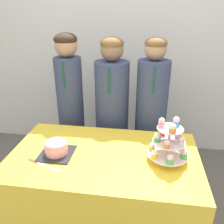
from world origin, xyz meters
name	(u,v)px	position (x,y,z in m)	size (l,w,h in m)	color
wall_back	(125,37)	(0.00, 1.75, 1.35)	(9.00, 0.06, 2.70)	silver
table	(105,193)	(0.00, 0.39, 0.35)	(1.33, 0.78, 0.71)	yellow
round_cake	(56,147)	(-0.33, 0.35, 0.76)	(0.23, 0.23, 0.12)	#232328
cake_knife	(39,163)	(-0.41, 0.23, 0.71)	(0.27, 0.12, 0.01)	silver
cupcake_stand	(169,142)	(0.44, 0.39, 0.85)	(0.27, 0.27, 0.31)	silver
student_0	(71,111)	(-0.44, 1.04, 0.73)	(0.25, 0.25, 1.46)	#384266
student_1	(112,118)	(-0.04, 1.04, 0.68)	(0.31, 0.32, 1.44)	#384266
student_2	(150,120)	(0.33, 1.04, 0.69)	(0.29, 0.29, 1.44)	#384266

